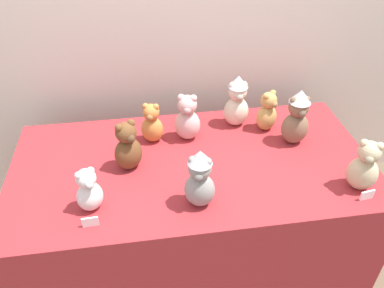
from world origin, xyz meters
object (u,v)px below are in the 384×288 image
Objects in this scene: display_table at (192,214)px; party_cup_green at (189,115)px; teddy_bear_mocha at (297,118)px; teddy_bear_honey at (267,112)px; teddy_bear_chestnut at (128,147)px; teddy_bear_ash at (200,179)px; teddy_bear_ginger at (152,124)px; teddy_bear_snow at (89,191)px; teddy_bear_blush at (187,119)px; teddy_bear_sand at (364,167)px; teddy_bear_cream at (237,102)px.

party_cup_green is (0.04, 0.36, 0.44)m from display_table.
teddy_bear_mocha reaches higher than teddy_bear_honey.
teddy_bear_chestnut is 0.90× the size of teddy_bear_ash.
teddy_bear_snow is at bearing -108.27° from teddy_bear_ginger.
teddy_bear_sand is (0.75, -0.52, -0.00)m from teddy_bear_blush.
teddy_bear_blush is (0.50, 0.47, 0.02)m from teddy_bear_snow.
teddy_bear_honey is (0.78, 0.23, -0.02)m from teddy_bear_chestnut.
teddy_bear_ginger is 0.27m from party_cup_green.
teddy_bear_mocha is 0.71m from teddy_bear_ash.
party_cup_green is (0.05, 0.66, -0.09)m from teddy_bear_ash.
teddy_bear_cream reaches higher than teddy_bear_ash.
teddy_bear_ginger is 0.98× the size of teddy_bear_honey.
display_table is 6.78× the size of teddy_bear_sand.
teddy_bear_cream is at bearing 140.88° from teddy_bear_mocha.
teddy_bear_chestnut reaches higher than teddy_bear_snow.
display_table is at bearing -95.94° from party_cup_green.
teddy_bear_sand is at bearing -94.95° from teddy_bear_honey.
teddy_bear_sand is at bearing -66.18° from teddy_bear_mocha.
teddy_bear_cream is 0.29m from party_cup_green.
teddy_bear_mocha is at bearing 9.45° from display_table.
teddy_bear_mocha is at bearing 52.08° from teddy_bear_ash.
teddy_bear_sand is 1.08m from teddy_bear_ginger.
teddy_bear_snow is 0.97× the size of teddy_bear_ginger.
teddy_bear_blush is at bearing -161.99° from teddy_bear_cream.
teddy_bear_honey reaches higher than party_cup_green.
teddy_bear_snow is at bearing 173.99° from teddy_bear_honey.
teddy_bear_ginger is at bearing -148.08° from party_cup_green.
teddy_bear_ginger is (-0.49, -0.09, -0.04)m from teddy_bear_cream.
teddy_bear_sand is 0.62m from teddy_bear_honey.
teddy_bear_ash is at bearing -56.72° from teddy_bear_ginger.
teddy_bear_ash is at bearing -73.37° from teddy_bear_chestnut.
teddy_bear_blush is at bearing 174.45° from teddy_bear_sand.
teddy_bear_mocha reaches higher than teddy_bear_chestnut.
display_table is 0.60m from teddy_bear_chestnut.
teddy_bear_cream reaches higher than party_cup_green.
teddy_bear_honey is at bearing 16.02° from teddy_bear_ginger.
teddy_bear_ginger is at bearing -169.14° from teddy_bear_cream.
teddy_bear_honey is 0.45m from party_cup_green.
teddy_bear_honey is (0.47, 0.24, 0.50)m from display_table.
teddy_bear_sand is 0.77m from teddy_bear_ash.
teddy_bear_mocha is 0.44m from teddy_bear_sand.
teddy_bear_honey reaches higher than teddy_bear_snow.
party_cup_green is at bearing 130.82° from teddy_bear_honey.
teddy_bear_mocha is at bearing -23.17° from teddy_bear_chestnut.
display_table is 0.61m from teddy_bear_ash.
teddy_bear_cream is 0.76m from teddy_bear_sand.
teddy_bear_mocha is 0.78m from teddy_bear_ginger.
teddy_bear_blush is 0.46m from teddy_bear_honey.
teddy_bear_chestnut is 0.43m from teddy_bear_ash.
party_cup_green is at bearing 46.38° from teddy_bear_ginger.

